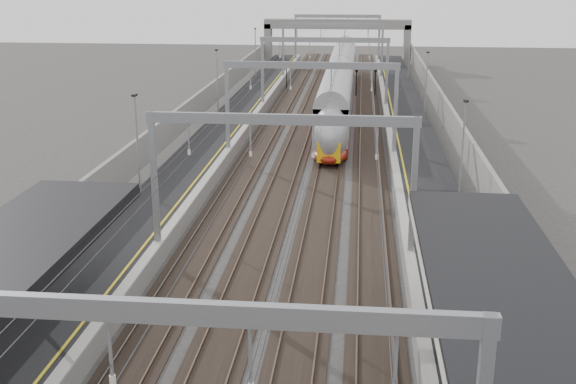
% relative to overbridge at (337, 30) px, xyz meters
% --- Properties ---
extents(platform_left, '(4.00, 120.00, 1.00)m').
position_rel_overbridge_xyz_m(platform_left, '(-8.00, -55.00, -4.81)').
color(platform_left, black).
rests_on(platform_left, ground).
extents(platform_right, '(4.00, 120.00, 1.00)m').
position_rel_overbridge_xyz_m(platform_right, '(8.00, -55.00, -4.81)').
color(platform_right, black).
rests_on(platform_right, ground).
extents(tracks, '(11.40, 140.00, 0.20)m').
position_rel_overbridge_xyz_m(tracks, '(0.00, -55.00, -5.26)').
color(tracks, black).
rests_on(tracks, ground).
extents(overhead_line, '(13.00, 140.00, 6.60)m').
position_rel_overbridge_xyz_m(overhead_line, '(0.00, -48.38, 0.83)').
color(overhead_line, gray).
rests_on(overhead_line, platform_left).
extents(overbridge, '(22.00, 2.20, 6.90)m').
position_rel_overbridge_xyz_m(overbridge, '(0.00, 0.00, 0.00)').
color(overbridge, gray).
rests_on(overbridge, ground).
extents(wall_left, '(0.30, 120.00, 3.20)m').
position_rel_overbridge_xyz_m(wall_left, '(-11.20, -55.00, -3.71)').
color(wall_left, gray).
rests_on(wall_left, ground).
extents(wall_right, '(0.30, 120.00, 3.20)m').
position_rel_overbridge_xyz_m(wall_right, '(11.20, -55.00, -3.71)').
color(wall_right, gray).
rests_on(wall_right, ground).
extents(train, '(2.74, 49.88, 4.33)m').
position_rel_overbridge_xyz_m(train, '(1.50, -36.96, -3.19)').
color(train, maroon).
rests_on(train, ground).
extents(bench, '(1.14, 2.01, 1.01)m').
position_rel_overbridge_xyz_m(bench, '(8.02, -88.52, -3.70)').
color(bench, black).
rests_on(bench, platform_right).
extents(signal_green, '(0.32, 0.32, 3.48)m').
position_rel_overbridge_xyz_m(signal_green, '(-5.20, -24.47, -2.89)').
color(signal_green, black).
rests_on(signal_green, ground).
extents(signal_red_near, '(0.32, 0.32, 3.48)m').
position_rel_overbridge_xyz_m(signal_red_near, '(3.20, -27.26, -2.89)').
color(signal_red_near, black).
rests_on(signal_red_near, ground).
extents(signal_red_far, '(0.32, 0.32, 3.48)m').
position_rel_overbridge_xyz_m(signal_red_far, '(5.40, -26.98, -2.89)').
color(signal_red_far, black).
rests_on(signal_red_far, ground).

